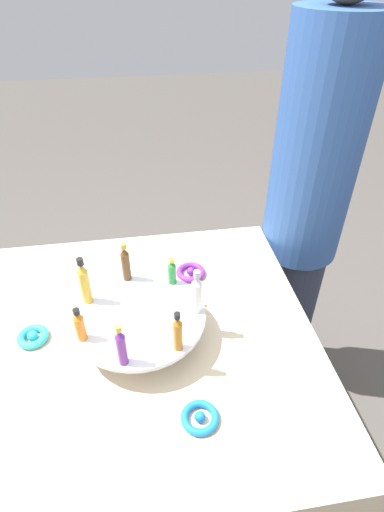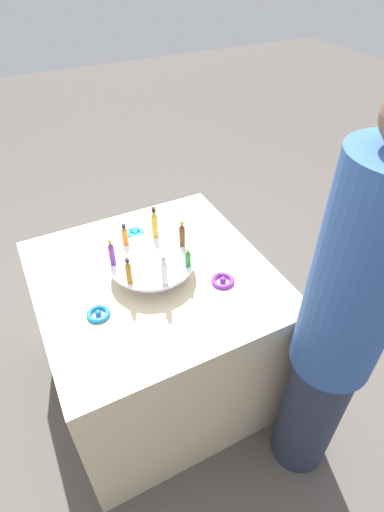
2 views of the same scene
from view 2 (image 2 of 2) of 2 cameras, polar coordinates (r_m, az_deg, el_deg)
The scene contains 14 objects.
ground_plane at distance 2.24m, azimuth -4.31°, elevation -17.13°, with size 12.00×12.00×0.00m, color #4C4742.
party_table at distance 1.93m, azimuth -4.87°, elevation -10.98°, with size 0.94×0.94×0.77m.
display_stand at distance 1.62m, azimuth -5.72°, elevation -1.26°, with size 0.35×0.35×0.08m.
bottle_clear at distance 1.45m, azimuth -3.99°, elevation -2.17°, with size 0.03×0.03×0.13m.
bottle_green at distance 1.53m, azimuth -0.59°, elevation -0.28°, with size 0.02×0.02×0.09m.
bottle_brown at distance 1.62m, azimuth -1.43°, elevation 3.13°, with size 0.02×0.02×0.12m.
bottle_gold at distance 1.67m, azimuth -5.37°, elevation 4.63°, with size 0.03×0.03×0.14m.
bottle_orange at distance 1.66m, azimuth -9.57°, elevation 2.94°, with size 0.02×0.02×0.10m.
bottle_purple at distance 1.56m, azimuth -11.40°, elevation 0.43°, with size 0.02×0.02×0.12m.
bottle_amber at distance 1.47m, azimuth -9.04°, elevation -2.25°, with size 0.02×0.02×0.12m.
ribbon_bow_blue at distance 1.52m, azimuth -13.23°, elevation -8.03°, with size 0.09×0.09×0.02m.
ribbon_bow_purple at distance 1.61m, azimuth 4.43°, elevation -3.50°, with size 0.09×0.09×0.03m.
ribbon_bow_teal at distance 1.86m, azimuth -8.12°, elevation 3.34°, with size 0.08×0.08×0.03m.
person_figure at distance 1.44m, azimuth 20.19°, elevation -10.34°, with size 0.28×0.28×1.65m.
Camera 2 is at (-1.14, 0.40, 1.89)m, focal length 28.00 mm.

